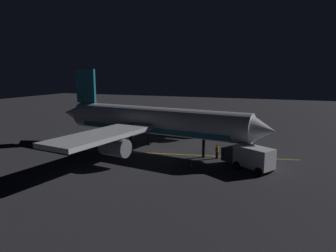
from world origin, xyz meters
TOP-DOWN VIEW (x-y plane):
  - ground_plane at (0.00, 0.00)m, footprint 180.00×180.00m
  - apron_guide_stripe at (0.81, 4.00)m, footprint 5.81×29.00m
  - airliner at (-0.08, -0.57)m, footprint 32.40×32.90m
  - baggage_truck at (3.91, 13.07)m, footprint 4.83×6.11m
  - catering_truck at (-11.60, 2.09)m, footprint 2.45×6.10m
  - ground_crew_worker at (1.00, 8.87)m, footprint 0.40×0.40m
  - traffic_cone_near_left at (-2.33, 6.38)m, footprint 0.50×0.50m
  - traffic_cone_near_right at (5.57, 6.92)m, footprint 0.50×0.50m

SIDE VIEW (x-z plane):
  - ground_plane at x=0.00m, z-range -0.20..0.00m
  - apron_guide_stripe at x=0.81m, z-range 0.00..0.01m
  - traffic_cone_near_left at x=-2.33m, z-range -0.03..0.52m
  - traffic_cone_near_right at x=5.57m, z-range -0.03..0.52m
  - ground_crew_worker at x=1.00m, z-range 0.02..1.76m
  - catering_truck at x=-11.60m, z-range 0.04..2.48m
  - baggage_truck at x=3.91m, z-range 0.02..2.63m
  - airliner at x=-0.08m, z-range -1.57..9.45m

